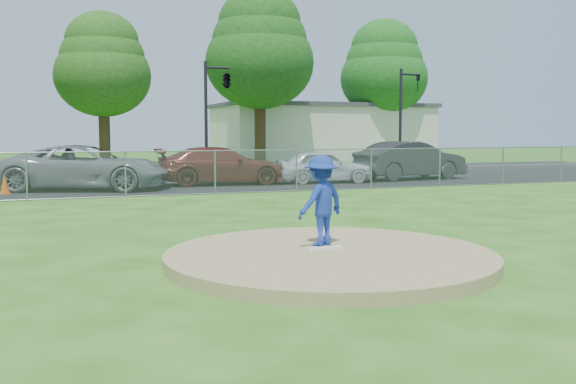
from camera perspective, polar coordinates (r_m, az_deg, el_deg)
name	(u,v)px	position (r m, az deg, el deg)	size (l,w,h in m)	color
ground	(199,201)	(20.03, -7.91, -0.82)	(120.00, 120.00, 0.00)	#225913
pitchers_mound	(330,258)	(10.56, 3.76, -5.83)	(5.40, 5.40, 0.20)	#988353
pitching_rubber	(325,248)	(10.72, 3.33, -5.01)	(0.60, 0.15, 0.04)	white
chain_link_fence	(186,173)	(21.92, -9.05, 1.67)	(40.00, 0.06, 1.50)	gray
parking_lot	(165,185)	(26.39, -10.91, 0.64)	(50.00, 8.00, 0.01)	black
street	(141,173)	(33.80, -12.97, 1.63)	(60.00, 7.00, 0.01)	black
commercial_building	(321,131)	(51.59, 2.92, 5.42)	(16.40, 9.40, 4.30)	beige
tree_center	(103,64)	(43.80, -16.15, 10.86)	(6.16, 6.16, 9.84)	#3A2415
tree_right	(260,49)	(43.86, -2.53, 12.61)	(7.28, 7.28, 11.63)	#342112
tree_far_right	(384,67)	(50.87, 8.53, 10.89)	(6.72, 6.72, 10.74)	#372314
traffic_signal_center	(225,82)	(32.60, -5.65, 9.71)	(1.42, 2.48, 5.60)	black
traffic_signal_right	(404,110)	(36.49, 10.30, 7.23)	(1.28, 0.20, 5.60)	black
pitcher	(321,201)	(10.99, 2.95, -0.78)	(1.00, 0.57, 1.55)	#1B3697
traffic_cone	(5,184)	(23.98, -23.88, 0.62)	(0.35, 0.35, 0.67)	#D8580B
parked_car_gray	(87,167)	(24.70, -17.47, 2.10)	(2.74, 5.93, 1.65)	gray
parked_car_darkred	(221,166)	(26.09, -5.94, 2.35)	(2.14, 5.26, 1.53)	maroon
parked_car_pearl	(324,166)	(26.89, 3.18, 2.29)	(1.62, 4.02, 1.37)	silver
parked_car_charcoal	(410,160)	(29.28, 10.82, 2.78)	(1.80, 5.16, 1.70)	#272729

